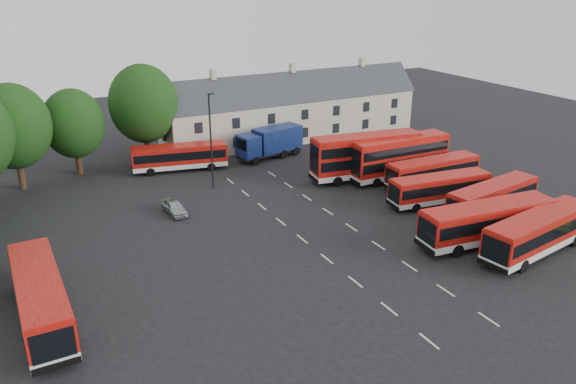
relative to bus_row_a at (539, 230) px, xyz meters
name	(u,v)px	position (x,y,z in m)	size (l,w,h in m)	color
ground	(314,249)	(-15.43, 8.92, -1.98)	(140.00, 140.00, 0.00)	black
lane_markings	(327,233)	(-12.93, 10.92, -1.98)	(5.15, 33.80, 0.01)	beige
treeline	(8,144)	(-36.17, 28.29, 4.70)	(29.92, 32.59, 12.01)	black
terrace_houses	(292,110)	(-1.43, 38.92, 1.88)	(35.70, 7.13, 10.06)	beige
bus_row_a	(539,230)	(0.00, 0.00, 0.00)	(11.94, 4.38, 3.30)	silver
bus_row_b	(488,220)	(-2.19, 3.24, 0.06)	(12.27, 3.99, 3.41)	silver
bus_row_c	(493,197)	(2.62, 7.25, -0.18)	(10.84, 3.93, 3.00)	silver
bus_row_d	(440,187)	(0.15, 11.55, -0.24)	(10.44, 3.58, 2.89)	silver
bus_row_e	(433,170)	(2.83, 15.63, -0.19)	(10.62, 2.69, 2.99)	silver
bus_dd_south	(399,155)	(1.13, 19.18, 0.68)	(11.48, 2.91, 4.68)	silver
bus_dd_north	(366,154)	(-2.03, 20.87, 0.83)	(12.33, 4.52, 4.94)	silver
bus_west	(40,295)	(-36.05, 8.04, 0.02)	(2.96, 11.85, 3.34)	silver
bus_north	(180,155)	(-19.09, 32.90, -0.19)	(10.80, 4.59, 2.98)	silver
box_truck	(270,141)	(-7.91, 32.37, 0.07)	(8.68, 4.14, 3.65)	black
silver_car	(174,207)	(-23.37, 21.20, -1.34)	(1.51, 3.76, 1.28)	#ADB0B5
lamppost	(211,139)	(-17.74, 25.94, 3.33)	(0.69, 0.44, 9.96)	black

